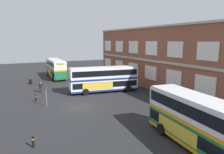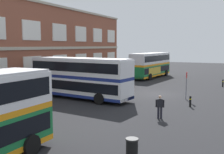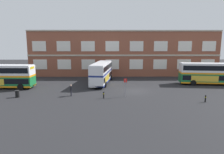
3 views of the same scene
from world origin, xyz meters
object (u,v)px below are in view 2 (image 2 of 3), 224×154
object	(u,v)px
double_decker_middle	(80,77)
double_decker_far	(151,65)
waiting_passenger	(160,106)
station_litter_bin	(132,149)
safety_bollard_east	(190,101)
safety_bollard_west	(223,83)
bus_stand_flag	(186,83)

from	to	relation	value
double_decker_middle	double_decker_far	size ratio (longest dim) A/B	1.00
double_decker_far	double_decker_middle	bearing A→B (deg)	176.46
waiting_passenger	station_litter_bin	bearing A→B (deg)	-174.73
safety_bollard_east	station_litter_bin	bearing A→B (deg)	176.82
double_decker_far	safety_bollard_west	world-z (taller)	double_decker_far
double_decker_middle	station_litter_bin	distance (m)	15.61
double_decker_far	safety_bollard_west	bearing A→B (deg)	-118.23
bus_stand_flag	safety_bollard_east	distance (m)	3.47
waiting_passenger	safety_bollard_east	world-z (taller)	waiting_passenger
double_decker_far	station_litter_bin	bearing A→B (deg)	-164.88
station_litter_bin	safety_bollard_west	world-z (taller)	station_litter_bin
waiting_passenger	safety_bollard_east	distance (m)	5.10
double_decker_far	safety_bollard_west	xyz separation A→B (m)	(-6.13, -11.42, -1.66)
safety_bollard_east	safety_bollard_west	bearing A→B (deg)	-8.30
bus_stand_flag	safety_bollard_east	xyz separation A→B (m)	(-3.15, -0.89, -1.14)
waiting_passenger	bus_stand_flag	size ratio (longest dim) A/B	0.63
double_decker_middle	safety_bollard_east	distance (m)	10.85
double_decker_middle	safety_bollard_east	size ratio (longest dim) A/B	11.84
double_decker_middle	safety_bollard_west	distance (m)	19.22
waiting_passenger	station_litter_bin	distance (m)	7.72
double_decker_far	safety_bollard_east	world-z (taller)	double_decker_far
safety_bollard_east	double_decker_far	bearing A→B (deg)	25.51
double_decker_far	safety_bollard_east	distance (m)	21.97
double_decker_middle	waiting_passenger	bearing A→B (deg)	-114.27
double_decker_middle	safety_bollard_east	bearing A→B (deg)	-86.28
double_decker_far	bus_stand_flag	bearing A→B (deg)	-152.80
double_decker_middle	waiting_passenger	xyz separation A→B (m)	(-4.19, -9.29, -1.22)
double_decker_middle	double_decker_far	distance (m)	20.51
double_decker_far	safety_bollard_east	xyz separation A→B (m)	(-19.77, -9.43, -1.66)
double_decker_middle	station_litter_bin	bearing A→B (deg)	-139.88
waiting_passenger	safety_bollard_west	bearing A→B (deg)	-10.39
station_litter_bin	safety_bollard_east	bearing A→B (deg)	-3.18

